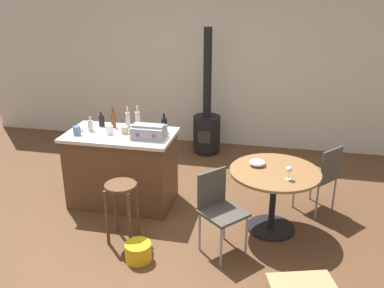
{
  "coord_description": "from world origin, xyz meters",
  "views": [
    {
      "loc": [
        1.25,
        -4.04,
        2.63
      ],
      "look_at": [
        0.31,
        0.29,
        0.91
      ],
      "focal_mm": 39.11,
      "sensor_mm": 36.0,
      "label": 1
    }
  ],
  "objects_px": {
    "dining_table": "(274,185)",
    "toolbox": "(149,132)",
    "bottle_5": "(102,121)",
    "serving_bowl": "(257,163)",
    "bottle_2": "(91,125)",
    "cup_2": "(125,130)",
    "cup_0": "(77,131)",
    "wine_glass": "(289,170)",
    "folding_chair_far": "(321,174)",
    "bottle_4": "(138,119)",
    "bottle_0": "(128,119)",
    "cup_1": "(110,130)",
    "folding_chair_near": "(219,206)",
    "plastic_bucket": "(138,252)",
    "bottle_1": "(113,120)",
    "kitchen_island": "(122,168)",
    "wood_stove": "(207,124)",
    "wooden_stool": "(121,199)",
    "bottle_3": "(164,125)"
  },
  "relations": [
    {
      "from": "bottle_0",
      "to": "plastic_bucket",
      "type": "xyz_separation_m",
      "value": [
        0.56,
        -1.37,
        -0.94
      ]
    },
    {
      "from": "bottle_1",
      "to": "serving_bowl",
      "type": "xyz_separation_m",
      "value": [
        1.82,
        -0.36,
        -0.27
      ]
    },
    {
      "from": "wooden_stool",
      "to": "folding_chair_far",
      "type": "height_order",
      "value": "folding_chair_far"
    },
    {
      "from": "kitchen_island",
      "to": "bottle_2",
      "type": "distance_m",
      "value": 0.66
    },
    {
      "from": "toolbox",
      "to": "folding_chair_far",
      "type": "bearing_deg",
      "value": 9.91
    },
    {
      "from": "kitchen_island",
      "to": "plastic_bucket",
      "type": "height_order",
      "value": "kitchen_island"
    },
    {
      "from": "toolbox",
      "to": "serving_bowl",
      "type": "xyz_separation_m",
      "value": [
        1.28,
        -0.09,
        -0.24
      ]
    },
    {
      "from": "bottle_3",
      "to": "kitchen_island",
      "type": "bearing_deg",
      "value": -162.13
    },
    {
      "from": "bottle_1",
      "to": "wine_glass",
      "type": "relative_size",
      "value": 1.83
    },
    {
      "from": "dining_table",
      "to": "wood_stove",
      "type": "relative_size",
      "value": 0.49
    },
    {
      "from": "cup_1",
      "to": "wine_glass",
      "type": "distance_m",
      "value": 2.14
    },
    {
      "from": "cup_0",
      "to": "wine_glass",
      "type": "relative_size",
      "value": 0.87
    },
    {
      "from": "cup_2",
      "to": "wine_glass",
      "type": "bearing_deg",
      "value": -13.14
    },
    {
      "from": "bottle_0",
      "to": "bottle_2",
      "type": "height_order",
      "value": "bottle_0"
    },
    {
      "from": "wood_stove",
      "to": "bottle_0",
      "type": "height_order",
      "value": "wood_stove"
    },
    {
      "from": "toolbox",
      "to": "cup_1",
      "type": "distance_m",
      "value": 0.49
    },
    {
      "from": "bottle_1",
      "to": "cup_2",
      "type": "xyz_separation_m",
      "value": [
        0.22,
        -0.19,
        -0.06
      ]
    },
    {
      "from": "toolbox",
      "to": "bottle_4",
      "type": "distance_m",
      "value": 0.42
    },
    {
      "from": "wood_stove",
      "to": "bottle_3",
      "type": "height_order",
      "value": "wood_stove"
    },
    {
      "from": "cup_2",
      "to": "wooden_stool",
      "type": "bearing_deg",
      "value": -73.76
    },
    {
      "from": "bottle_1",
      "to": "plastic_bucket",
      "type": "xyz_separation_m",
      "value": [
        0.73,
        -1.31,
        -0.94
      ]
    },
    {
      "from": "toolbox",
      "to": "folding_chair_near",
      "type": "bearing_deg",
      "value": -35.96
    },
    {
      "from": "bottle_0",
      "to": "wooden_stool",
      "type": "bearing_deg",
      "value": -74.84
    },
    {
      "from": "kitchen_island",
      "to": "dining_table",
      "type": "xyz_separation_m",
      "value": [
        1.86,
        -0.25,
        0.09
      ]
    },
    {
      "from": "cup_0",
      "to": "wine_glass",
      "type": "distance_m",
      "value": 2.5
    },
    {
      "from": "bottle_1",
      "to": "bottle_4",
      "type": "bearing_deg",
      "value": 11.24
    },
    {
      "from": "folding_chair_near",
      "to": "bottle_2",
      "type": "height_order",
      "value": "bottle_2"
    },
    {
      "from": "bottle_2",
      "to": "bottle_5",
      "type": "distance_m",
      "value": 0.21
    },
    {
      "from": "kitchen_island",
      "to": "folding_chair_far",
      "type": "relative_size",
      "value": 1.54
    },
    {
      "from": "kitchen_island",
      "to": "wine_glass",
      "type": "xyz_separation_m",
      "value": [
        2.0,
        -0.44,
        0.37
      ]
    },
    {
      "from": "bottle_5",
      "to": "serving_bowl",
      "type": "xyz_separation_m",
      "value": [
        1.99,
        -0.37,
        -0.23
      ]
    },
    {
      "from": "bottle_2",
      "to": "serving_bowl",
      "type": "height_order",
      "value": "bottle_2"
    },
    {
      "from": "bottle_4",
      "to": "cup_0",
      "type": "xyz_separation_m",
      "value": [
        -0.62,
        -0.41,
        -0.05
      ]
    },
    {
      "from": "folding_chair_far",
      "to": "bottle_4",
      "type": "xyz_separation_m",
      "value": [
        -2.27,
        -0.02,
        0.53
      ]
    },
    {
      "from": "dining_table",
      "to": "toolbox",
      "type": "height_order",
      "value": "toolbox"
    },
    {
      "from": "folding_chair_near",
      "to": "bottle_2",
      "type": "distance_m",
      "value": 1.94
    },
    {
      "from": "folding_chair_far",
      "to": "wood_stove",
      "type": "xyz_separation_m",
      "value": [
        -1.68,
        1.59,
        -0.02
      ]
    },
    {
      "from": "kitchen_island",
      "to": "dining_table",
      "type": "height_order",
      "value": "kitchen_island"
    },
    {
      "from": "serving_bowl",
      "to": "folding_chair_near",
      "type": "bearing_deg",
      "value": -119.02
    },
    {
      "from": "bottle_4",
      "to": "serving_bowl",
      "type": "relative_size",
      "value": 1.54
    },
    {
      "from": "bottle_0",
      "to": "cup_1",
      "type": "bearing_deg",
      "value": -109.88
    },
    {
      "from": "wine_glass",
      "to": "wood_stove",
      "type": "bearing_deg",
      "value": 118.79
    },
    {
      "from": "bottle_4",
      "to": "serving_bowl",
      "type": "xyz_separation_m",
      "value": [
        1.53,
        -0.42,
        -0.27
      ]
    },
    {
      "from": "bottle_2",
      "to": "cup_2",
      "type": "bearing_deg",
      "value": -0.42
    },
    {
      "from": "folding_chair_near",
      "to": "plastic_bucket",
      "type": "xyz_separation_m",
      "value": [
        -0.76,
        -0.36,
        -0.41
      ]
    },
    {
      "from": "folding_chair_near",
      "to": "serving_bowl",
      "type": "relative_size",
      "value": 4.79
    },
    {
      "from": "cup_0",
      "to": "dining_table",
      "type": "bearing_deg",
      "value": -2.34
    },
    {
      "from": "toolbox",
      "to": "kitchen_island",
      "type": "bearing_deg",
      "value": 169.89
    },
    {
      "from": "serving_bowl",
      "to": "bottle_4",
      "type": "bearing_deg",
      "value": 164.73
    },
    {
      "from": "folding_chair_near",
      "to": "bottle_3",
      "type": "xyz_separation_m",
      "value": [
        -0.82,
        0.92,
        0.51
      ]
    }
  ]
}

